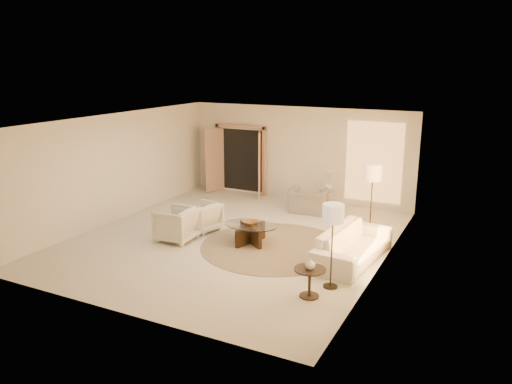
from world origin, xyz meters
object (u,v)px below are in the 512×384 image
at_px(sofa, 353,245).
at_px(side_vase, 328,186).
at_px(accent_chair, 308,197).
at_px(end_table, 310,278).
at_px(side_table, 327,197).
at_px(bowl, 250,223).
at_px(armchair_left, 202,215).
at_px(floor_lamp_far, 333,217).
at_px(end_vase, 310,264).
at_px(armchair_right, 177,223).
at_px(floor_lamp_near, 373,176).
at_px(coffee_table, 251,232).

xyz_separation_m(sofa, side_vase, (-1.73, 3.44, 0.32)).
xyz_separation_m(accent_chair, end_table, (1.88, -4.85, -0.07)).
distance_m(side_table, bowl, 3.57).
bearing_deg(armchair_left, floor_lamp_far, 78.83).
bearing_deg(accent_chair, sofa, 119.92).
bearing_deg(accent_chair, end_vase, 104.88).
bearing_deg(end_vase, floor_lamp_far, 68.42).
bearing_deg(armchair_right, armchair_left, 168.78).
bearing_deg(armchair_left, armchair_right, 1.67).
bearing_deg(armchair_right, floor_lamp_far, 77.72).
relative_size(floor_lamp_near, floor_lamp_far, 1.13).
bearing_deg(end_table, bowl, 138.45).
xyz_separation_m(accent_chair, bowl, (-0.29, -2.93, 0.07)).
relative_size(armchair_right, end_vase, 4.51).
bearing_deg(coffee_table, side_vase, 79.29).
bearing_deg(side_vase, coffee_table, -100.71).
bearing_deg(coffee_table, end_table, -41.55).
distance_m(end_table, floor_lamp_near, 3.61).
bearing_deg(side_table, floor_lamp_far, -70.54).
height_order(armchair_left, side_table, armchair_left).
bearing_deg(floor_lamp_far, end_table, -111.58).
xyz_separation_m(armchair_left, coffee_table, (1.49, -0.27, -0.10)).
relative_size(floor_lamp_near, end_vase, 9.49).
bearing_deg(side_table, floor_lamp_near, -49.56).
height_order(sofa, end_vase, end_vase).
relative_size(side_table, floor_lamp_far, 0.35).
distance_m(armchair_right, accent_chair, 4.01).
relative_size(end_table, floor_lamp_far, 0.35).
bearing_deg(accent_chair, floor_lamp_near, 139.04).
xyz_separation_m(sofa, floor_lamp_far, (-0.00, -1.45, 1.02)).
bearing_deg(end_table, end_vase, 0.00).
distance_m(accent_chair, floor_lamp_near, 2.78).
bearing_deg(armchair_left, coffee_table, 91.73).
height_order(sofa, floor_lamp_far, floor_lamp_far).
distance_m(armchair_right, end_vase, 4.05).
height_order(floor_lamp_far, side_vase, floor_lamp_far).
xyz_separation_m(sofa, armchair_left, (-3.88, 0.20, 0.04)).
relative_size(armchair_right, coffee_table, 0.54).
relative_size(armchair_left, side_vase, 3.39).
height_order(armchair_left, floor_lamp_near, floor_lamp_near).
height_order(coffee_table, end_vase, end_vase).
relative_size(end_table, bowl, 1.65).
distance_m(armchair_left, accent_chair, 3.20).
bearing_deg(end_vase, end_table, 0.00).
relative_size(armchair_left, end_vase, 4.07).
xyz_separation_m(sofa, end_table, (-0.21, -1.99, 0.02)).
xyz_separation_m(armchair_right, floor_lamp_near, (4.03, 2.06, 1.12)).
height_order(floor_lamp_near, end_vase, floor_lamp_near).
relative_size(armchair_right, side_vase, 3.75).
xyz_separation_m(floor_lamp_near, end_vase, (-0.21, -3.40, -0.92)).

